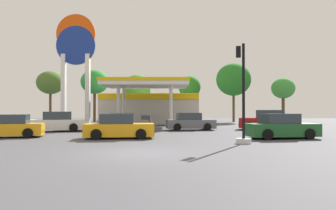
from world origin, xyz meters
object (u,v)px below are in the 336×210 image
Objects in this scene: tree_3 at (190,87)px; tree_1 at (95,82)px; tree_2 at (137,89)px; tree_4 at (234,80)px; tree_5 at (283,89)px; car_1 at (122,123)px; car_0 at (268,121)px; station_pole_sign at (76,56)px; tree_0 at (50,83)px; car_2 at (190,122)px; car_4 at (56,122)px; car_3 at (281,127)px; traffic_signal_0 at (243,113)px; car_6 at (9,127)px; car_5 at (119,127)px.

tree_1 is at bearing -171.17° from tree_3.
tree_4 is at bearing -6.13° from tree_2.
tree_3 reaches higher than tree_5.
car_0 is at bearing 7.36° from car_1.
station_pole_sign is 13.60m from tree_0.
station_pole_sign is 13.40m from car_2.
car_1 is at bearing 4.40° from car_4.
car_0 reaches higher than car_3.
tree_2 reaches higher than traffic_signal_0.
car_3 is (10.23, -5.97, 0.03)m from car_1.
car_2 reaches higher than car_1.
tree_1 is (0.06, 21.35, 4.51)m from car_6.
tree_4 reaches higher than traffic_signal_0.
tree_5 is (17.54, 22.19, 3.66)m from car_5.
car_6 is 24.67m from tree_2.
tree_0 is at bearing 120.64° from station_pole_sign.
station_pole_sign reaches higher than car_4.
tree_2 is (-12.57, 16.85, 3.71)m from car_0.
traffic_signal_0 is 0.65× the size of tree_4.
car_4 is 1.09× the size of car_6.
car_3 is at bearing -109.91° from tree_5.
tree_1 is 1.06× the size of tree_2.
tree_3 is at bearing 58.08° from car_4.
tree_4 is at bearing 3.39° from tree_1.
traffic_signal_0 reaches higher than car_6.
car_1 is 0.62× the size of tree_1.
car_4 is 1.10× the size of car_5.
tree_5 is (12.90, 14.91, 3.68)m from car_2.
car_3 is 0.70× the size of tree_3.
tree_5 is at bearing 23.04° from station_pole_sign.
car_1 is 21.41m from tree_4.
tree_0 is (-7.32, 18.12, 4.52)m from car_4.
car_4 is at bearing -175.60° from car_1.
tree_0 is 1.07× the size of tree_2.
tree_5 is at bearing 41.59° from car_1.
tree_0 reaches higher than car_0.
car_0 is 1.18× the size of car_5.
tree_1 is at bearing -179.33° from tree_5.
traffic_signal_0 is at bearing -113.61° from tree_5.
tree_2 reaches higher than car_3.
car_3 is 0.64× the size of tree_1.
traffic_signal_0 is (12.84, -14.83, -5.33)m from station_pole_sign.
car_5 is at bearing -122.52° from car_2.
tree_2 is at bearing 175.69° from tree_3.
car_5 is at bearing -86.47° from tree_2.
car_0 reaches higher than car_2.
tree_2 is (-6.14, 17.08, 3.81)m from car_2.
car_6 reaches higher than car_1.
car_1 is at bearing 149.72° from car_3.
car_1 is 18.78m from tree_2.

